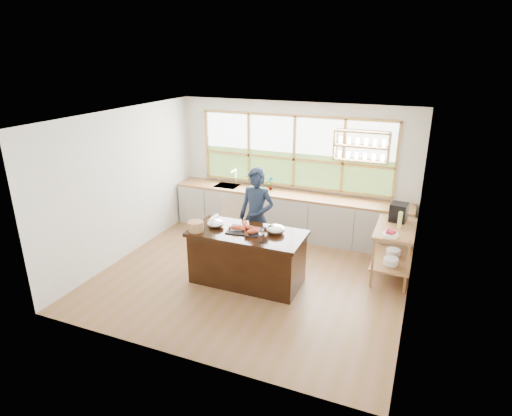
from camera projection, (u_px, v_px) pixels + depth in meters
The scene contains 18 objects.
ground_plane at pixel (252, 276), 7.33m from camera, with size 5.00×5.00×0.00m, color brown.
room_shell at pixel (265, 170), 7.16m from camera, with size 5.02×4.52×2.71m.
back_counter at pixel (287, 214), 8.86m from camera, with size 4.90×0.63×0.90m.
right_shelf_unit at pixel (394, 244), 7.11m from camera, with size 0.62×1.10×0.90m.
island at pixel (247, 257), 7.00m from camera, with size 1.85×0.90×0.90m.
cook at pixel (256, 217), 7.48m from camera, with size 0.65×0.42×1.77m, color #161F32.
potted_plant at pixel (270, 183), 8.86m from camera, with size 0.16×0.11×0.29m, color slate.
cutting_board at pixel (256, 189), 8.96m from camera, with size 0.40×0.30×0.01m, color #69C245.
espresso_machine at pixel (399, 212), 7.25m from camera, with size 0.27×0.29×0.31m, color black.
wine_bottle at pixel (400, 220), 6.96m from camera, with size 0.07×0.07×0.27m, color #C0C45F.
fruit_bowl at pixel (390, 234), 6.67m from camera, with size 0.24×0.24×0.11m.
slate_board at pixel (245, 231), 6.88m from camera, with size 0.55×0.40×0.02m, color black.
lobster_pile at pixel (246, 228), 6.85m from camera, with size 0.52×0.44×0.08m.
mixing_bowl_left at pixel (216, 223), 7.03m from camera, with size 0.28×0.28×0.13m, color silver.
mixing_bowl_right at pixel (276, 229), 6.79m from camera, with size 0.30×0.30×0.14m, color silver.
wine_glass at pixel (261, 233), 6.42m from camera, with size 0.08×0.08×0.22m.
wicker_basket at pixel (196, 226), 6.86m from camera, with size 0.25×0.25×0.16m, color #A98350.
parchment_roll at pixel (213, 219), 7.28m from camera, with size 0.08×0.08×0.30m, color white.
Camera 1 is at (2.53, -5.96, 3.62)m, focal length 30.00 mm.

